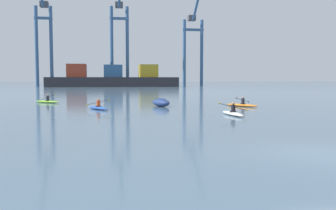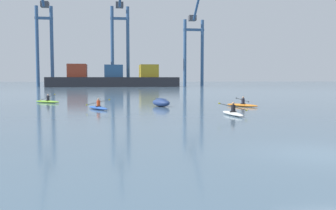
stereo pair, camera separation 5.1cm
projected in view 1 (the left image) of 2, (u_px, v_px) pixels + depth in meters
name	position (u px, v px, depth m)	size (l,w,h in m)	color
ground_plane	(323.00, 154.00, 12.30)	(800.00, 800.00, 0.00)	slate
container_barge	(113.00, 79.00, 125.20)	(44.39, 11.26, 7.71)	#28282D
gantry_crane_west	(43.00, 32.00, 128.03)	(6.22, 17.22, 41.72)	#335684
gantry_crane_west_mid	(119.00, 34.00, 131.70)	(6.88, 16.18, 38.51)	#335684
gantry_crane_east_mid	(194.00, 39.00, 137.19)	(8.00, 19.39, 37.81)	#335684
capsized_dinghy	(161.00, 103.00, 33.77)	(2.00, 2.82, 0.76)	navy
kayak_orange	(242.00, 105.00, 33.70)	(2.48, 3.11, 0.95)	orange
kayak_blue	(98.00, 107.00, 30.49)	(2.08, 3.30, 0.95)	#2856B2
kayak_white	(233.00, 113.00, 25.42)	(2.24, 3.43, 0.95)	silver
kayak_lime	(47.00, 101.00, 39.01)	(3.07, 2.54, 0.96)	#7ABC2D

